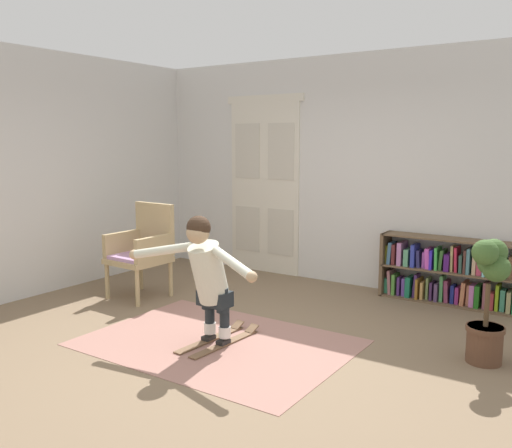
{
  "coord_description": "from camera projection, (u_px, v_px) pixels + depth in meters",
  "views": [
    {
      "loc": [
        2.79,
        -3.86,
        1.84
      ],
      "look_at": [
        -0.09,
        0.45,
        1.05
      ],
      "focal_mm": 38.57,
      "sensor_mm": 36.0,
      "label": 1
    }
  ],
  "objects": [
    {
      "name": "back_wall",
      "position": [
        357.0,
        172.0,
        6.9
      ],
      "size": [
        6.0,
        0.1,
        2.9
      ],
      "primitive_type": "cube",
      "color": "silver",
      "rests_on": "ground"
    },
    {
      "name": "person_skier",
      "position": [
        207.0,
        271.0,
        4.84
      ],
      "size": [
        1.47,
        0.57,
        1.13
      ],
      "color": "white",
      "rests_on": "skis_pair"
    },
    {
      "name": "rug",
      "position": [
        217.0,
        343.0,
        5.04
      ],
      "size": [
        2.37,
        1.7,
        0.01
      ],
      "primitive_type": "cube",
      "color": "#9F6F63",
      "rests_on": "ground"
    },
    {
      "name": "side_wall_left",
      "position": [
        57.0,
        172.0,
        6.74
      ],
      "size": [
        0.1,
        6.0,
        2.9
      ],
      "primitive_type": "cube",
      "color": "silver",
      "rests_on": "ground"
    },
    {
      "name": "wicker_chair",
      "position": [
        143.0,
        248.0,
        6.48
      ],
      "size": [
        0.62,
        0.62,
        1.1
      ],
      "color": "tan",
      "rests_on": "ground"
    },
    {
      "name": "skis_pair",
      "position": [
        220.0,
        340.0,
        5.06
      ],
      "size": [
        0.33,
        0.9,
        0.07
      ],
      "color": "brown",
      "rests_on": "rug"
    },
    {
      "name": "double_door",
      "position": [
        264.0,
        185.0,
        7.63
      ],
      "size": [
        1.22,
        0.05,
        2.45
      ],
      "color": "beige",
      "rests_on": "ground"
    },
    {
      "name": "ground_plane",
      "position": [
        237.0,
        345.0,
        4.98
      ],
      "size": [
        7.2,
        7.2,
        0.0
      ],
      "primitive_type": "plane",
      "color": "#78624A"
    },
    {
      "name": "bookshelf",
      "position": [
        450.0,
        274.0,
        6.2
      ],
      "size": [
        1.59,
        0.3,
        0.75
      ],
      "color": "brown",
      "rests_on": "ground"
    },
    {
      "name": "potted_plant",
      "position": [
        489.0,
        295.0,
        4.52
      ],
      "size": [
        0.32,
        0.46,
        1.06
      ],
      "color": "brown",
      "rests_on": "ground"
    }
  ]
}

